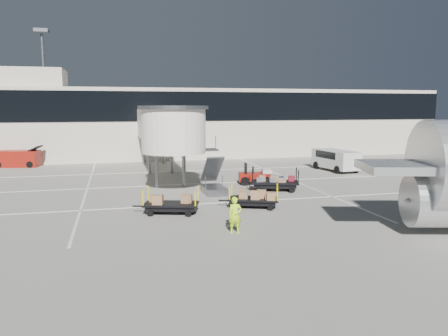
{
  "coord_description": "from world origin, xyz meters",
  "views": [
    {
      "loc": [
        -7.98,
        -23.9,
        5.94
      ],
      "look_at": [
        -1.1,
        3.31,
        2.0
      ],
      "focal_mm": 35.0,
      "sensor_mm": 36.0,
      "label": 1
    }
  ],
  "objects_px": {
    "box_cart_far": "(172,204)",
    "belt_loader": "(18,159)",
    "ground_worker": "(235,215)",
    "box_cart_near": "(254,199)",
    "baggage_tug": "(256,176)",
    "minivan": "(335,158)",
    "suitcase_cart": "(275,183)"
  },
  "relations": [
    {
      "from": "box_cart_far",
      "to": "belt_loader",
      "type": "height_order",
      "value": "belt_loader"
    },
    {
      "from": "suitcase_cart",
      "to": "box_cart_near",
      "type": "distance_m",
      "value": 5.62
    },
    {
      "from": "box_cart_far",
      "to": "minivan",
      "type": "distance_m",
      "value": 21.42
    },
    {
      "from": "suitcase_cart",
      "to": "ground_worker",
      "type": "distance_m",
      "value": 10.99
    },
    {
      "from": "baggage_tug",
      "to": "suitcase_cart",
      "type": "distance_m",
      "value": 2.98
    },
    {
      "from": "box_cart_near",
      "to": "belt_loader",
      "type": "bearing_deg",
      "value": 148.14
    },
    {
      "from": "suitcase_cart",
      "to": "minivan",
      "type": "relative_size",
      "value": 0.79
    },
    {
      "from": "ground_worker",
      "to": "belt_loader",
      "type": "xyz_separation_m",
      "value": [
        -14.82,
        27.52,
        -0.06
      ]
    },
    {
      "from": "baggage_tug",
      "to": "minivan",
      "type": "xyz_separation_m",
      "value": [
        9.48,
        5.07,
        0.56
      ]
    },
    {
      "from": "box_cart_near",
      "to": "box_cart_far",
      "type": "xyz_separation_m",
      "value": [
        -4.93,
        -0.27,
        -0.01
      ]
    },
    {
      "from": "ground_worker",
      "to": "belt_loader",
      "type": "distance_m",
      "value": 31.25
    },
    {
      "from": "ground_worker",
      "to": "box_cart_far",
      "type": "bearing_deg",
      "value": 125.68
    },
    {
      "from": "suitcase_cart",
      "to": "box_cart_far",
      "type": "height_order",
      "value": "suitcase_cart"
    },
    {
      "from": "baggage_tug",
      "to": "minivan",
      "type": "bearing_deg",
      "value": 39.41
    },
    {
      "from": "belt_loader",
      "to": "minivan",
      "type": "bearing_deg",
      "value": -6.52
    },
    {
      "from": "box_cart_far",
      "to": "minivan",
      "type": "bearing_deg",
      "value": 54.4
    },
    {
      "from": "ground_worker",
      "to": "box_cart_near",
      "type": "bearing_deg",
      "value": 69.63
    },
    {
      "from": "baggage_tug",
      "to": "box_cart_far",
      "type": "bearing_deg",
      "value": -122.39
    },
    {
      "from": "minivan",
      "to": "baggage_tug",
      "type": "bearing_deg",
      "value": -159.19
    },
    {
      "from": "box_cart_far",
      "to": "belt_loader",
      "type": "distance_m",
      "value": 26.15
    },
    {
      "from": "minivan",
      "to": "belt_loader",
      "type": "height_order",
      "value": "belt_loader"
    },
    {
      "from": "minivan",
      "to": "box_cart_far",
      "type": "bearing_deg",
      "value": -150.01
    },
    {
      "from": "box_cart_near",
      "to": "minivan",
      "type": "relative_size",
      "value": 0.68
    },
    {
      "from": "suitcase_cart",
      "to": "ground_worker",
      "type": "relative_size",
      "value": 2.38
    },
    {
      "from": "suitcase_cart",
      "to": "box_cart_far",
      "type": "xyz_separation_m",
      "value": [
        -8.01,
        -4.97,
        -0.02
      ]
    },
    {
      "from": "box_cart_near",
      "to": "minivan",
      "type": "height_order",
      "value": "minivan"
    },
    {
      "from": "ground_worker",
      "to": "belt_loader",
      "type": "relative_size",
      "value": 0.37
    },
    {
      "from": "minivan",
      "to": "ground_worker",
      "type": "bearing_deg",
      "value": -137.22
    },
    {
      "from": "suitcase_cart",
      "to": "minivan",
      "type": "xyz_separation_m",
      "value": [
        9.01,
        8.02,
        0.59
      ]
    },
    {
      "from": "suitcase_cart",
      "to": "belt_loader",
      "type": "distance_m",
      "value": 27.25
    },
    {
      "from": "box_cart_near",
      "to": "minivan",
      "type": "distance_m",
      "value": 17.56
    },
    {
      "from": "box_cart_far",
      "to": "minivan",
      "type": "xyz_separation_m",
      "value": [
        17.02,
        12.98,
        0.61
      ]
    }
  ]
}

